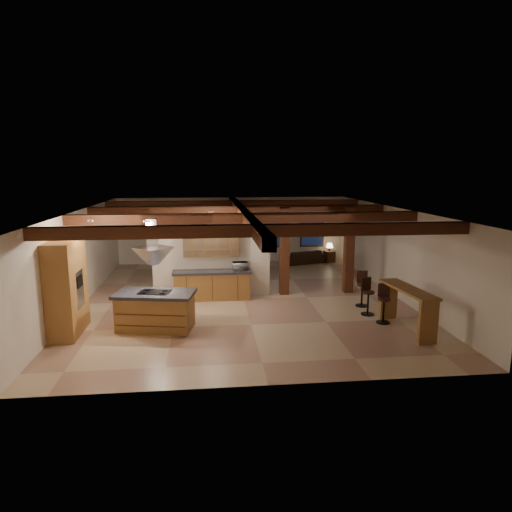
{
  "coord_description": "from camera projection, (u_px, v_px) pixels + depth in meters",
  "views": [
    {
      "loc": [
        -1.13,
        -14.14,
        4.13
      ],
      "look_at": [
        0.46,
        0.5,
        1.31
      ],
      "focal_mm": 32.0,
      "sensor_mm": 36.0,
      "label": 1
    }
  ],
  "objects": [
    {
      "name": "ground",
      "position": [
        244.0,
        299.0,
        14.7
      ],
      "size": [
        12.0,
        12.0,
        0.0
      ],
      "primitive_type": "plane",
      "color": "tan",
      "rests_on": "ground"
    },
    {
      "name": "dining_table",
      "position": [
        225.0,
        272.0,
        16.95
      ],
      "size": [
        2.28,
        1.74,
        0.71
      ],
      "primitive_type": "imported",
      "rotation": [
        0.0,
        0.0,
        -0.34
      ],
      "color": "#3C190F",
      "rests_on": "ground"
    },
    {
      "name": "microwave",
      "position": [
        240.0,
        266.0,
        14.6
      ],
      "size": [
        0.5,
        0.36,
        0.26
      ],
      "primitive_type": "imported",
      "rotation": [
        0.0,
        0.0,
        3.24
      ],
      "color": "silver",
      "rests_on": "back_counter"
    },
    {
      "name": "ceiling_beams",
      "position": [
        243.0,
        214.0,
        14.18
      ],
      "size": [
        10.0,
        12.0,
        0.28
      ],
      "color": "#361D0D",
      "rests_on": "room_walls"
    },
    {
      "name": "sofa",
      "position": [
        303.0,
        257.0,
        20.29
      ],
      "size": [
        2.08,
        1.34,
        0.57
      ],
      "primitive_type": "imported",
      "rotation": [
        0.0,
        0.0,
        3.47
      ],
      "color": "black",
      "rests_on": "ground"
    },
    {
      "name": "timber_posts",
      "position": [
        317.0,
        241.0,
        15.12
      ],
      "size": [
        2.5,
        0.3,
        2.9
      ],
      "color": "#361D0D",
      "rests_on": "ground"
    },
    {
      "name": "recessed_cans",
      "position": [
        153.0,
        218.0,
        12.01
      ],
      "size": [
        3.16,
        2.46,
        0.03
      ],
      "color": "silver",
      "rests_on": "room_walls"
    },
    {
      "name": "side_table",
      "position": [
        329.0,
        257.0,
        20.51
      ],
      "size": [
        0.51,
        0.51,
        0.5
      ],
      "primitive_type": "cube",
      "rotation": [
        0.0,
        0.0,
        0.33
      ],
      "color": "#361D0D",
      "rests_on": "ground"
    },
    {
      "name": "range_hood",
      "position": [
        153.0,
        262.0,
        11.65
      ],
      "size": [
        1.1,
        1.1,
        1.4
      ],
      "color": "silver",
      "rests_on": "room_walls"
    },
    {
      "name": "upper_display_cabinet",
      "position": [
        211.0,
        242.0,
        14.55
      ],
      "size": [
        1.8,
        0.36,
        0.95
      ],
      "color": "olive",
      "rests_on": "partition_wall"
    },
    {
      "name": "pantry_cabinet",
      "position": [
        67.0,
        288.0,
        11.44
      ],
      "size": [
        0.67,
        1.6,
        2.4
      ],
      "color": "olive",
      "rests_on": "ground"
    },
    {
      "name": "bar_stool_b",
      "position": [
        368.0,
        296.0,
        13.07
      ],
      "size": [
        0.37,
        0.39,
        1.07
      ],
      "color": "black",
      "rests_on": "ground"
    },
    {
      "name": "room_walls",
      "position": [
        243.0,
        245.0,
        14.37
      ],
      "size": [
        12.0,
        12.0,
        12.0
      ],
      "color": "silver",
      "rests_on": "ground"
    },
    {
      "name": "back_windows",
      "position": [
        295.0,
        228.0,
        20.51
      ],
      "size": [
        2.7,
        0.07,
        1.7
      ],
      "color": "#361D0D",
      "rests_on": "room_walls"
    },
    {
      "name": "partition_wall",
      "position": [
        212.0,
        263.0,
        14.88
      ],
      "size": [
        3.8,
        0.18,
        2.2
      ],
      "primitive_type": "cube",
      "color": "silver",
      "rests_on": "ground"
    },
    {
      "name": "dining_chairs",
      "position": [
        225.0,
        265.0,
        16.9
      ],
      "size": [
        2.2,
        2.2,
        1.25
      ],
      "color": "#361D0D",
      "rests_on": "ground"
    },
    {
      "name": "framed_art",
      "position": [
        199.0,
        225.0,
        20.02
      ],
      "size": [
        0.65,
        0.05,
        0.85
      ],
      "color": "#361D0D",
      "rests_on": "room_walls"
    },
    {
      "name": "back_counter",
      "position": [
        212.0,
        285.0,
        14.61
      ],
      "size": [
        2.5,
        0.66,
        0.94
      ],
      "color": "olive",
      "rests_on": "ground"
    },
    {
      "name": "table_lamp",
      "position": [
        330.0,
        246.0,
        20.42
      ],
      "size": [
        0.3,
        0.3,
        0.36
      ],
      "color": "black",
      "rests_on": "side_table"
    },
    {
      "name": "bar_counter",
      "position": [
        407.0,
        302.0,
        11.74
      ],
      "size": [
        0.76,
        2.19,
        1.13
      ],
      "color": "olive",
      "rests_on": "ground"
    },
    {
      "name": "bar_stool_c",
      "position": [
        362.0,
        289.0,
        13.89
      ],
      "size": [
        0.38,
        0.4,
        1.07
      ],
      "color": "black",
      "rests_on": "ground"
    },
    {
      "name": "kitchen_island",
      "position": [
        155.0,
        310.0,
        11.89
      ],
      "size": [
        2.18,
        1.43,
        1.0
      ],
      "color": "olive",
      "rests_on": "ground"
    },
    {
      "name": "bar_stool_a",
      "position": [
        384.0,
        303.0,
        12.36
      ],
      "size": [
        0.38,
        0.4,
        1.06
      ],
      "color": "black",
      "rests_on": "ground"
    }
  ]
}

